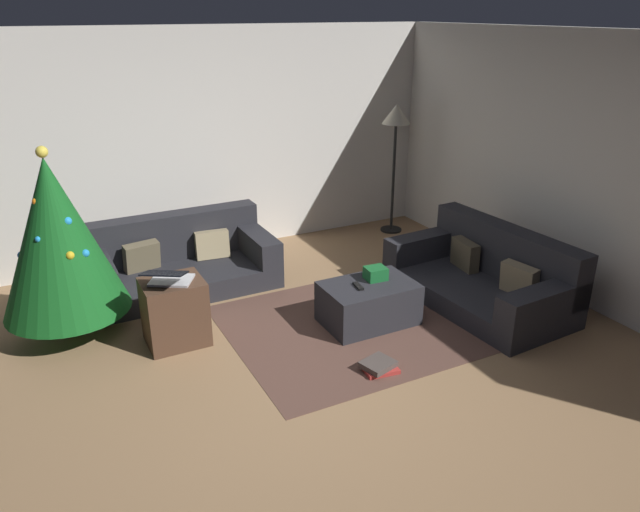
{
  "coord_description": "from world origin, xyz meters",
  "views": [
    {
      "loc": [
        -1.74,
        -3.68,
        2.77
      ],
      "look_at": [
        0.48,
        0.67,
        0.75
      ],
      "focal_mm": 33.84,
      "sensor_mm": 36.0,
      "label": 1
    }
  ],
  "objects_px": {
    "gift_box": "(376,273)",
    "book_stack": "(379,366)",
    "side_table": "(175,312)",
    "laptop": "(169,278)",
    "ottoman": "(368,303)",
    "couch_right": "(486,276)",
    "couch_left": "(180,261)",
    "christmas_tree": "(57,237)",
    "corner_lamp": "(396,124)",
    "tv_remote": "(358,286)"
  },
  "relations": [
    {
      "from": "gift_box",
      "to": "book_stack",
      "type": "height_order",
      "value": "gift_box"
    },
    {
      "from": "side_table",
      "to": "laptop",
      "type": "relative_size",
      "value": 1.11
    },
    {
      "from": "ottoman",
      "to": "gift_box",
      "type": "relative_size",
      "value": 4.43
    },
    {
      "from": "couch_right",
      "to": "book_stack",
      "type": "relative_size",
      "value": 6.05
    },
    {
      "from": "gift_box",
      "to": "side_table",
      "type": "xyz_separation_m",
      "value": [
        -1.82,
        0.4,
        -0.16
      ]
    },
    {
      "from": "couch_left",
      "to": "couch_right",
      "type": "distance_m",
      "value": 3.19
    },
    {
      "from": "christmas_tree",
      "to": "side_table",
      "type": "distance_m",
      "value": 1.19
    },
    {
      "from": "ottoman",
      "to": "corner_lamp",
      "type": "relative_size",
      "value": 0.51
    },
    {
      "from": "couch_left",
      "to": "side_table",
      "type": "height_order",
      "value": "couch_left"
    },
    {
      "from": "ottoman",
      "to": "laptop",
      "type": "distance_m",
      "value": 1.84
    },
    {
      "from": "couch_left",
      "to": "ottoman",
      "type": "height_order",
      "value": "couch_left"
    },
    {
      "from": "couch_right",
      "to": "book_stack",
      "type": "bearing_deg",
      "value": 107.14
    },
    {
      "from": "book_stack",
      "to": "couch_right",
      "type": "bearing_deg",
      "value": 20.56
    },
    {
      "from": "laptop",
      "to": "book_stack",
      "type": "relative_size",
      "value": 1.69
    },
    {
      "from": "tv_remote",
      "to": "christmas_tree",
      "type": "height_order",
      "value": "christmas_tree"
    },
    {
      "from": "laptop",
      "to": "book_stack",
      "type": "height_order",
      "value": "laptop"
    },
    {
      "from": "ottoman",
      "to": "laptop",
      "type": "relative_size",
      "value": 1.6
    },
    {
      "from": "gift_box",
      "to": "corner_lamp",
      "type": "distance_m",
      "value": 2.65
    },
    {
      "from": "corner_lamp",
      "to": "side_table",
      "type": "bearing_deg",
      "value": -154.53
    },
    {
      "from": "tv_remote",
      "to": "christmas_tree",
      "type": "relative_size",
      "value": 0.09
    },
    {
      "from": "couch_right",
      "to": "laptop",
      "type": "relative_size",
      "value": 3.57
    },
    {
      "from": "tv_remote",
      "to": "book_stack",
      "type": "distance_m",
      "value": 0.86
    },
    {
      "from": "couch_right",
      "to": "christmas_tree",
      "type": "distance_m",
      "value": 4.05
    },
    {
      "from": "couch_right",
      "to": "side_table",
      "type": "bearing_deg",
      "value": 75.32
    },
    {
      "from": "gift_box",
      "to": "tv_remote",
      "type": "bearing_deg",
      "value": -161.29
    },
    {
      "from": "couch_left",
      "to": "corner_lamp",
      "type": "height_order",
      "value": "corner_lamp"
    },
    {
      "from": "side_table",
      "to": "laptop",
      "type": "bearing_deg",
      "value": -120.81
    },
    {
      "from": "tv_remote",
      "to": "corner_lamp",
      "type": "distance_m",
      "value": 2.86
    },
    {
      "from": "couch_left",
      "to": "laptop",
      "type": "relative_size",
      "value": 3.56
    },
    {
      "from": "ottoman",
      "to": "christmas_tree",
      "type": "height_order",
      "value": "christmas_tree"
    },
    {
      "from": "couch_left",
      "to": "gift_box",
      "type": "bearing_deg",
      "value": 132.39
    },
    {
      "from": "side_table",
      "to": "couch_left",
      "type": "bearing_deg",
      "value": 73.09
    },
    {
      "from": "couch_right",
      "to": "tv_remote",
      "type": "distance_m",
      "value": 1.44
    },
    {
      "from": "laptop",
      "to": "corner_lamp",
      "type": "xyz_separation_m",
      "value": [
        3.34,
        1.63,
        0.76
      ]
    },
    {
      "from": "book_stack",
      "to": "gift_box",
      "type": "bearing_deg",
      "value": 60.56
    },
    {
      "from": "gift_box",
      "to": "couch_left",
      "type": "bearing_deg",
      "value": 132.78
    },
    {
      "from": "couch_left",
      "to": "book_stack",
      "type": "relative_size",
      "value": 6.03
    },
    {
      "from": "couch_left",
      "to": "couch_right",
      "type": "relative_size",
      "value": 1.0
    },
    {
      "from": "gift_box",
      "to": "side_table",
      "type": "distance_m",
      "value": 1.86
    },
    {
      "from": "couch_right",
      "to": "laptop",
      "type": "bearing_deg",
      "value": 76.38
    },
    {
      "from": "couch_left",
      "to": "couch_right",
      "type": "xyz_separation_m",
      "value": [
        2.65,
        -1.78,
        0.0
      ]
    },
    {
      "from": "tv_remote",
      "to": "book_stack",
      "type": "height_order",
      "value": "tv_remote"
    },
    {
      "from": "tv_remote",
      "to": "book_stack",
      "type": "bearing_deg",
      "value": -99.71
    },
    {
      "from": "gift_box",
      "to": "christmas_tree",
      "type": "height_order",
      "value": "christmas_tree"
    },
    {
      "from": "gift_box",
      "to": "laptop",
      "type": "distance_m",
      "value": 1.89
    },
    {
      "from": "tv_remote",
      "to": "christmas_tree",
      "type": "xyz_separation_m",
      "value": [
        -2.39,
        1.07,
        0.53
      ]
    },
    {
      "from": "tv_remote",
      "to": "corner_lamp",
      "type": "relative_size",
      "value": 0.1
    },
    {
      "from": "gift_box",
      "to": "couch_right",
      "type": "bearing_deg",
      "value": -9.62
    },
    {
      "from": "book_stack",
      "to": "corner_lamp",
      "type": "xyz_separation_m",
      "value": [
        1.96,
        2.79,
        1.37
      ]
    },
    {
      "from": "ottoman",
      "to": "side_table",
      "type": "xyz_separation_m",
      "value": [
        -1.7,
        0.46,
        0.1
      ]
    }
  ]
}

